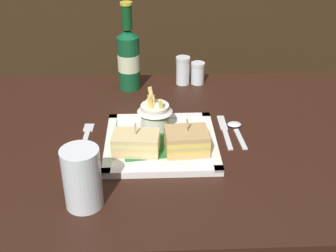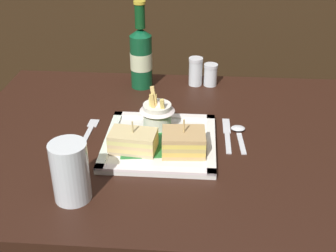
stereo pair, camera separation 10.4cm
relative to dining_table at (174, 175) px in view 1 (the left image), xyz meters
name	(u,v)px [view 1 (the left image)]	position (x,y,z in m)	size (l,w,h in m)	color
dining_table	(174,175)	(0.00, 0.00, 0.00)	(1.05, 0.75, 0.76)	black
square_plate	(161,143)	(-0.03, -0.04, 0.12)	(0.26, 0.26, 0.02)	white
sandwich_half_left	(136,143)	(-0.09, -0.08, 0.15)	(0.11, 0.07, 0.07)	#D1B489
sandwich_half_right	(187,141)	(0.02, -0.08, 0.15)	(0.10, 0.08, 0.08)	tan
fries_cup	(155,112)	(-0.05, 0.03, 0.17)	(0.09, 0.09, 0.11)	silver
beer_bottle	(129,57)	(-0.12, 0.28, 0.21)	(0.06, 0.06, 0.25)	#114B28
water_glass	(82,181)	(-0.19, -0.25, 0.17)	(0.07, 0.07, 0.12)	silver
fork	(86,136)	(-0.21, 0.01, 0.12)	(0.03, 0.14, 0.00)	silver
knife	(225,130)	(0.12, 0.02, 0.12)	(0.02, 0.16, 0.00)	silver
spoon	(236,128)	(0.15, 0.02, 0.12)	(0.03, 0.12, 0.01)	silver
salt_shaker	(183,72)	(0.04, 0.31, 0.16)	(0.04, 0.04, 0.08)	silver
pepper_shaker	(198,74)	(0.09, 0.31, 0.15)	(0.04, 0.04, 0.07)	silver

